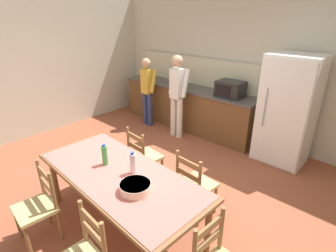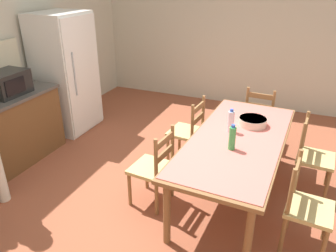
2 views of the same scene
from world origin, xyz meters
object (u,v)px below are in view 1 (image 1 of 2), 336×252
at_px(bottle_near_centre, 105,155).
at_px(chair_side_near_left, 38,207).
at_px(microwave, 230,89).
at_px(dining_table, 120,178).
at_px(chair_side_far_right, 195,185).
at_px(bottle_off_centre, 133,163).
at_px(person_at_counter, 177,93).
at_px(refrigerator, 287,111).
at_px(chair_side_far_left, 144,157).
at_px(serving_bowl, 135,187).
at_px(person_at_sink, 147,89).

distance_m(bottle_near_centre, chair_side_near_left, 0.91).
height_order(microwave, chair_side_near_left, microwave).
distance_m(dining_table, chair_side_far_right, 0.94).
xyz_separation_m(bottle_off_centre, person_at_counter, (-1.30, 2.28, 0.07)).
distance_m(refrigerator, chair_side_far_right, 2.22).
bearing_deg(chair_side_far_left, refrigerator, -115.94).
height_order(dining_table, chair_side_far_right, chair_side_far_right).
bearing_deg(refrigerator, chair_side_near_left, -110.13).
bearing_deg(serving_bowl, microwave, 102.67).
bearing_deg(person_at_sink, chair_side_far_left, -135.11).
height_order(microwave, chair_side_far_right, microwave).
distance_m(bottle_off_centre, person_at_sink, 3.18).
xyz_separation_m(bottle_near_centre, serving_bowl, (0.65, -0.10, -0.07)).
distance_m(microwave, serving_bowl, 3.09).
distance_m(refrigerator, dining_table, 3.02).
distance_m(chair_side_far_right, person_at_sink, 3.12).
bearing_deg(chair_side_far_left, dining_table, 125.63).
height_order(dining_table, person_at_counter, person_at_counter).
height_order(refrigerator, dining_table, refrigerator).
bearing_deg(dining_table, person_at_counter, 116.31).
bearing_deg(dining_table, bottle_off_centre, 44.95).
relative_size(dining_table, chair_side_far_right, 2.45).
distance_m(dining_table, chair_side_far_left, 0.95).
relative_size(bottle_near_centre, chair_side_far_right, 0.30).
distance_m(dining_table, person_at_counter, 2.68).
bearing_deg(refrigerator, chair_side_far_left, -121.17).
xyz_separation_m(bottle_near_centre, person_at_counter, (-0.91, 2.38, 0.07)).
relative_size(microwave, serving_bowl, 1.56).
bearing_deg(chair_side_far_left, microwave, -89.32).
height_order(bottle_off_centre, serving_bowl, bottle_off_centre).
bearing_deg(refrigerator, microwave, 179.02).
relative_size(bottle_off_centre, serving_bowl, 0.84).
relative_size(person_at_sink, person_at_counter, 0.91).
distance_m(serving_bowl, person_at_counter, 2.94).
xyz_separation_m(serving_bowl, chair_side_far_left, (-0.84, 0.88, -0.36)).
distance_m(refrigerator, serving_bowl, 3.02).
bearing_deg(dining_table, chair_side_near_left, -125.04).
distance_m(dining_table, bottle_near_centre, 0.34).
xyz_separation_m(chair_side_far_left, chair_side_near_left, (-0.06, -1.54, 0.00)).
bearing_deg(chair_side_far_right, person_at_sink, -28.12).
height_order(chair_side_far_left, person_at_sink, person_at_sink).
bearing_deg(person_at_counter, chair_side_near_left, -168.14).
bearing_deg(bottle_near_centre, person_at_counter, 110.90).
bearing_deg(serving_bowl, refrigerator, 81.80).
bearing_deg(microwave, refrigerator, -0.98).
distance_m(person_at_sink, person_at_counter, 0.90).
distance_m(bottle_near_centre, chair_side_far_right, 1.17).
height_order(bottle_near_centre, chair_side_far_right, bottle_near_centre).
bearing_deg(microwave, chair_side_far_left, -94.56).
distance_m(bottle_off_centre, serving_bowl, 0.34).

